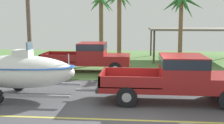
{
  "coord_description": "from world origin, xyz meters",
  "views": [
    {
      "loc": [
        -0.03,
        -10.5,
        3.32
      ],
      "look_at": [
        -1.11,
        1.6,
        1.41
      ],
      "focal_mm": 43.96,
      "sensor_mm": 36.0,
      "label": 1
    }
  ],
  "objects_px": {
    "pickup_truck_towing": "(181,76)",
    "carport_awning": "(197,30)",
    "parked_pickup_background": "(92,56)",
    "palm_tree_far_left": "(181,11)",
    "boat_on_trailer": "(18,71)",
    "palm_tree_near_right": "(118,7)",
    "utility_pole": "(28,12)",
    "palm_tree_mid": "(101,11)"
  },
  "relations": [
    {
      "from": "pickup_truck_towing",
      "to": "carport_awning",
      "type": "height_order",
      "value": "carport_awning"
    },
    {
      "from": "pickup_truck_towing",
      "to": "parked_pickup_background",
      "type": "bearing_deg",
      "value": 127.89
    },
    {
      "from": "palm_tree_far_left",
      "to": "carport_awning",
      "type": "bearing_deg",
      "value": 60.5
    },
    {
      "from": "parked_pickup_background",
      "to": "carport_awning",
      "type": "relative_size",
      "value": 0.76
    },
    {
      "from": "boat_on_trailer",
      "to": "palm_tree_near_right",
      "type": "height_order",
      "value": "palm_tree_near_right"
    },
    {
      "from": "utility_pole",
      "to": "pickup_truck_towing",
      "type": "bearing_deg",
      "value": -28.54
    },
    {
      "from": "carport_awning",
      "to": "utility_pole",
      "type": "xyz_separation_m",
      "value": [
        -10.98,
        -7.25,
        1.22
      ]
    },
    {
      "from": "carport_awning",
      "to": "palm_tree_near_right",
      "type": "xyz_separation_m",
      "value": [
        -6.22,
        -1.64,
        1.72
      ]
    },
    {
      "from": "parked_pickup_background",
      "to": "carport_awning",
      "type": "height_order",
      "value": "carport_awning"
    },
    {
      "from": "utility_pole",
      "to": "palm_tree_far_left",
      "type": "bearing_deg",
      "value": 23.79
    },
    {
      "from": "palm_tree_mid",
      "to": "palm_tree_far_left",
      "type": "height_order",
      "value": "palm_tree_mid"
    },
    {
      "from": "pickup_truck_towing",
      "to": "utility_pole",
      "type": "relative_size",
      "value": 0.84
    },
    {
      "from": "boat_on_trailer",
      "to": "palm_tree_far_left",
      "type": "bearing_deg",
      "value": 46.24
    },
    {
      "from": "palm_tree_mid",
      "to": "utility_pole",
      "type": "relative_size",
      "value": 0.78
    },
    {
      "from": "palm_tree_mid",
      "to": "palm_tree_far_left",
      "type": "xyz_separation_m",
      "value": [
        6.21,
        -5.62,
        -0.17
      ]
    },
    {
      "from": "boat_on_trailer",
      "to": "palm_tree_mid",
      "type": "height_order",
      "value": "palm_tree_mid"
    },
    {
      "from": "parked_pickup_background",
      "to": "utility_pole",
      "type": "height_order",
      "value": "utility_pole"
    },
    {
      "from": "pickup_truck_towing",
      "to": "boat_on_trailer",
      "type": "relative_size",
      "value": 0.98
    },
    {
      "from": "palm_tree_far_left",
      "to": "boat_on_trailer",
      "type": "bearing_deg",
      "value": -133.76
    },
    {
      "from": "carport_awning",
      "to": "utility_pole",
      "type": "height_order",
      "value": "utility_pole"
    },
    {
      "from": "pickup_truck_towing",
      "to": "parked_pickup_background",
      "type": "relative_size",
      "value": 1.04
    },
    {
      "from": "pickup_truck_towing",
      "to": "carport_awning",
      "type": "bearing_deg",
      "value": 75.36
    },
    {
      "from": "palm_tree_far_left",
      "to": "palm_tree_mid",
      "type": "bearing_deg",
      "value": 137.84
    },
    {
      "from": "carport_awning",
      "to": "palm_tree_near_right",
      "type": "relative_size",
      "value": 1.35
    },
    {
      "from": "parked_pickup_background",
      "to": "carport_awning",
      "type": "xyz_separation_m",
      "value": [
        7.62,
        5.67,
        1.45
      ]
    },
    {
      "from": "pickup_truck_towing",
      "to": "parked_pickup_background",
      "type": "height_order",
      "value": "pickup_truck_towing"
    },
    {
      "from": "boat_on_trailer",
      "to": "parked_pickup_background",
      "type": "xyz_separation_m",
      "value": [
        2.21,
        5.91,
        -0.11
      ]
    },
    {
      "from": "boat_on_trailer",
      "to": "parked_pickup_background",
      "type": "relative_size",
      "value": 1.07
    },
    {
      "from": "palm_tree_near_right",
      "to": "palm_tree_mid",
      "type": "height_order",
      "value": "palm_tree_near_right"
    },
    {
      "from": "boat_on_trailer",
      "to": "palm_tree_near_right",
      "type": "bearing_deg",
      "value": 70.04
    },
    {
      "from": "palm_tree_near_right",
      "to": "boat_on_trailer",
      "type": "bearing_deg",
      "value": -109.96
    },
    {
      "from": "palm_tree_near_right",
      "to": "palm_tree_far_left",
      "type": "relative_size",
      "value": 1.11
    },
    {
      "from": "palm_tree_mid",
      "to": "palm_tree_far_left",
      "type": "distance_m",
      "value": 8.38
    },
    {
      "from": "parked_pickup_background",
      "to": "palm_tree_far_left",
      "type": "relative_size",
      "value": 1.13
    },
    {
      "from": "boat_on_trailer",
      "to": "palm_tree_near_right",
      "type": "xyz_separation_m",
      "value": [
        3.61,
        9.94,
        3.07
      ]
    },
    {
      "from": "boat_on_trailer",
      "to": "utility_pole",
      "type": "xyz_separation_m",
      "value": [
        -1.15,
        4.33,
        2.57
      ]
    },
    {
      "from": "palm_tree_near_right",
      "to": "palm_tree_mid",
      "type": "relative_size",
      "value": 1.01
    },
    {
      "from": "pickup_truck_towing",
      "to": "parked_pickup_background",
      "type": "distance_m",
      "value": 7.49
    },
    {
      "from": "parked_pickup_background",
      "to": "carport_awning",
      "type": "distance_m",
      "value": 9.61
    },
    {
      "from": "parked_pickup_background",
      "to": "utility_pole",
      "type": "distance_m",
      "value": 4.58
    },
    {
      "from": "parked_pickup_background",
      "to": "palm_tree_near_right",
      "type": "height_order",
      "value": "palm_tree_near_right"
    },
    {
      "from": "pickup_truck_towing",
      "to": "palm_tree_near_right",
      "type": "distance_m",
      "value": 10.91
    }
  ]
}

